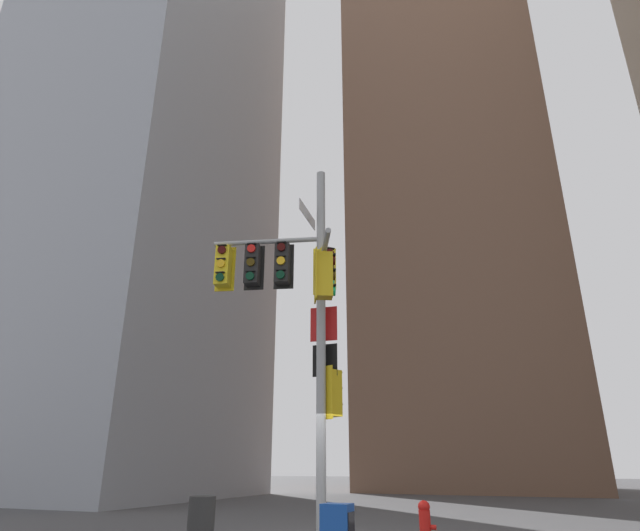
# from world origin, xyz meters

# --- Properties ---
(building_tower_left) EXTENTS (12.65, 12.65, 39.67)m
(building_tower_left) POSITION_xyz_m (-16.09, 10.64, 19.83)
(building_tower_left) COLOR #9399A3
(building_tower_left) RESTS_ON ground
(building_mid_block) EXTENTS (13.23, 13.23, 41.15)m
(building_mid_block) POSITION_xyz_m (0.66, 25.76, 20.58)
(building_mid_block) COLOR brown
(building_mid_block) RESTS_ON ground
(signal_pole_assembly) EXTENTS (3.55, 2.49, 8.42)m
(signal_pole_assembly) POSITION_xyz_m (-0.46, -0.25, 4.96)
(signal_pole_assembly) COLOR #9EA0A3
(signal_pole_assembly) RESTS_ON ground
(fire_hydrant) EXTENTS (0.33, 0.23, 0.83)m
(fire_hydrant) POSITION_xyz_m (2.02, 0.35, 0.44)
(fire_hydrant) COLOR red
(fire_hydrant) RESTS_ON ground
(trash_bin) EXTENTS (0.55, 0.55, 0.88)m
(trash_bin) POSITION_xyz_m (-2.34, -0.74, 0.44)
(trash_bin) COLOR #2D2D2D
(trash_bin) RESTS_ON ground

